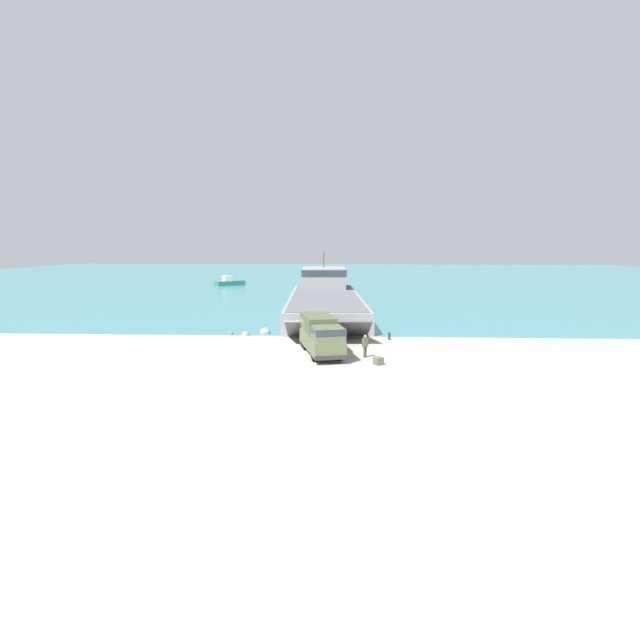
{
  "coord_description": "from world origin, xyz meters",
  "views": [
    {
      "loc": [
        4.5,
        -42.01,
        8.68
      ],
      "look_at": [
        2.28,
        2.32,
        1.97
      ],
      "focal_mm": 28.0,
      "sensor_mm": 36.0,
      "label": 1
    }
  ],
  "objects_px": {
    "landing_craft": "(325,296)",
    "military_truck": "(321,334)",
    "moored_boat_a": "(229,282)",
    "mooring_bollard": "(389,335)",
    "soldier_on_ramp": "(365,344)",
    "cargo_crate": "(378,361)"
  },
  "relations": [
    {
      "from": "landing_craft",
      "to": "military_truck",
      "type": "distance_m",
      "value": 27.45
    },
    {
      "from": "military_truck",
      "to": "moored_boat_a",
      "type": "bearing_deg",
      "value": -174.74
    },
    {
      "from": "landing_craft",
      "to": "mooring_bollard",
      "type": "distance_m",
      "value": 22.2
    },
    {
      "from": "landing_craft",
      "to": "military_truck",
      "type": "relative_size",
      "value": 4.77
    },
    {
      "from": "landing_craft",
      "to": "soldier_on_ramp",
      "type": "height_order",
      "value": "landing_craft"
    },
    {
      "from": "landing_craft",
      "to": "moored_boat_a",
      "type": "distance_m",
      "value": 45.52
    },
    {
      "from": "soldier_on_ramp",
      "to": "mooring_bollard",
      "type": "xyz_separation_m",
      "value": [
        2.53,
        7.54,
        -0.64
      ]
    },
    {
      "from": "soldier_on_ramp",
      "to": "mooring_bollard",
      "type": "bearing_deg",
      "value": -56.93
    },
    {
      "from": "landing_craft",
      "to": "military_truck",
      "type": "bearing_deg",
      "value": -91.4
    },
    {
      "from": "landing_craft",
      "to": "moored_boat_a",
      "type": "height_order",
      "value": "landing_craft"
    },
    {
      "from": "military_truck",
      "to": "cargo_crate",
      "type": "xyz_separation_m",
      "value": [
        4.36,
        -3.43,
        -1.3
      ]
    },
    {
      "from": "moored_boat_a",
      "to": "cargo_crate",
      "type": "distance_m",
      "value": 75.73
    },
    {
      "from": "landing_craft",
      "to": "moored_boat_a",
      "type": "relative_size",
      "value": 6.12
    },
    {
      "from": "military_truck",
      "to": "mooring_bollard",
      "type": "height_order",
      "value": "military_truck"
    },
    {
      "from": "mooring_bollard",
      "to": "landing_craft",
      "type": "bearing_deg",
      "value": 108.03
    },
    {
      "from": "military_truck",
      "to": "mooring_bollard",
      "type": "relative_size",
      "value": 11.23
    },
    {
      "from": "soldier_on_ramp",
      "to": "landing_craft",
      "type": "bearing_deg",
      "value": -29.79
    },
    {
      "from": "landing_craft",
      "to": "cargo_crate",
      "type": "xyz_separation_m",
      "value": [
        5.22,
        -30.87,
        -1.58
      ]
    },
    {
      "from": "military_truck",
      "to": "soldier_on_ramp",
      "type": "height_order",
      "value": "military_truck"
    },
    {
      "from": "military_truck",
      "to": "soldier_on_ramp",
      "type": "bearing_deg",
      "value": 57.87
    },
    {
      "from": "military_truck",
      "to": "mooring_bollard",
      "type": "distance_m",
      "value": 8.83
    },
    {
      "from": "landing_craft",
      "to": "mooring_bollard",
      "type": "bearing_deg",
      "value": -75.16
    }
  ]
}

